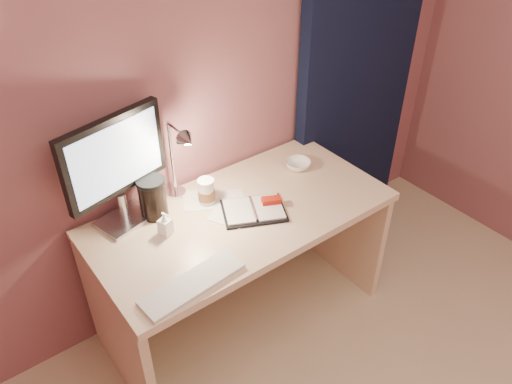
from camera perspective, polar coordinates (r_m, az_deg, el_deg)
room at (r=2.87m, az=10.43°, el=14.58°), size 3.50×3.50×3.50m
desk at (r=2.50m, az=-2.60°, el=-5.45°), size 1.40×0.70×0.73m
monitor at (r=2.16m, az=-15.89°, el=3.23°), size 0.48×0.23×0.52m
keyboard at (r=1.98m, az=-7.24°, el=-10.38°), size 0.44×0.17×0.02m
planner at (r=2.31m, az=-0.09°, el=-1.98°), size 0.35×0.32×0.04m
paper_a at (r=2.30m, az=-2.89°, el=-2.48°), size 0.23×0.23×0.00m
paper_b at (r=2.38m, az=-3.15°, el=-0.90°), size 0.21×0.21×0.00m
paper_c at (r=2.39m, az=-6.30°, el=-0.90°), size 0.23×0.23×0.00m
coffee_cup at (r=2.34m, az=-5.68°, el=-0.03°), size 0.08×0.08×0.13m
bowl at (r=2.61m, az=4.83°, el=3.14°), size 0.16×0.16×0.04m
lotion_bottle at (r=2.19m, az=-10.35°, el=-3.56°), size 0.07×0.07×0.11m
dark_jar at (r=2.29m, az=-11.70°, el=-0.83°), size 0.12×0.12×0.17m
desk_lamp at (r=2.23m, az=-8.34°, el=3.90°), size 0.10×0.26×0.42m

